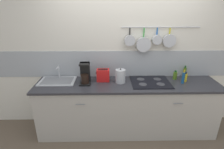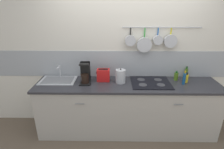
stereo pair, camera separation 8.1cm
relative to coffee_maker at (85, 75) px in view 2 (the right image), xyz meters
The scene contains 13 objects.
ground_plane 1.25m from the coffee_maker, ahead, with size 12.00×12.00×0.00m, color brown.
wall_back 0.79m from the coffee_maker, 24.33° to the left, with size 7.20×0.16×2.60m.
cabinet_base 0.92m from the coffee_maker, ahead, with size 2.93×0.60×0.87m.
countertop 0.70m from the coffee_maker, ahead, with size 2.97×0.63×0.03m.
sink_basin 0.49m from the coffee_maker, behind, with size 0.58×0.38×0.22m.
coffee_maker is the anchor object (origin of this frame).
toaster 0.30m from the coffee_maker, 16.16° to the left, with size 0.22×0.13×0.20m.
kettle 0.57m from the coffee_maker, ahead, with size 0.16×0.16×0.24m.
cooktop 1.06m from the coffee_maker, ahead, with size 0.63×0.51×0.01m.
bottle_dish_soap 1.51m from the coffee_maker, ahead, with size 0.07×0.07×0.16m.
bottle_sesame_oil 1.57m from the coffee_maker, ahead, with size 0.05×0.05×0.23m.
bottle_olive_oil 1.64m from the coffee_maker, ahead, with size 0.06×0.06×0.17m.
bottle_cooking_wine 1.72m from the coffee_maker, ahead, with size 0.05×0.05×0.20m.
Camera 2 is at (-0.22, -2.54, 2.09)m, focal length 28.00 mm.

